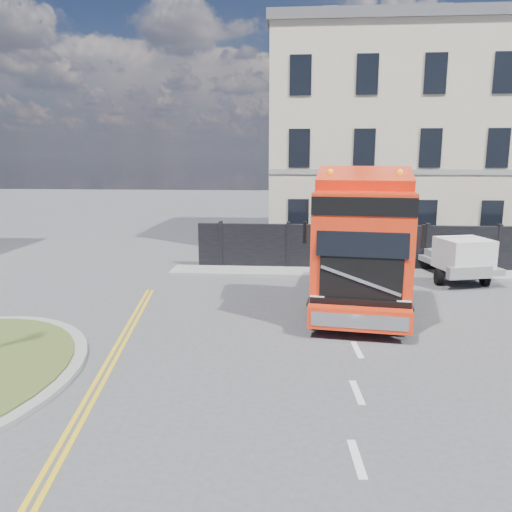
{
  "coord_description": "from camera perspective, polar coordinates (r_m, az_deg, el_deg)",
  "views": [
    {
      "loc": [
        1.29,
        -12.77,
        4.95
      ],
      "look_at": [
        0.06,
        2.82,
        1.8
      ],
      "focal_mm": 35.0,
      "sensor_mm": 36.0,
      "label": 1
    }
  ],
  "objects": [
    {
      "name": "ground",
      "position": [
        13.76,
        -1.19,
        -9.7
      ],
      "size": [
        120.0,
        120.0,
        0.0
      ],
      "primitive_type": "plane",
      "color": "#424244",
      "rests_on": "ground"
    },
    {
      "name": "hoarding_fence",
      "position": [
        22.75,
        17.8,
        0.84
      ],
      "size": [
        18.8,
        0.25,
        2.0
      ],
      "color": "black",
      "rests_on": "ground"
    },
    {
      "name": "georgian_building",
      "position": [
        29.66,
        13.98,
        12.65
      ],
      "size": [
        12.3,
        10.3,
        12.8
      ],
      "color": "beige",
      "rests_on": "ground"
    },
    {
      "name": "pavement_far",
      "position": [
        21.95,
        16.78,
        -1.98
      ],
      "size": [
        20.0,
        1.6,
        0.12
      ],
      "primitive_type": "cube",
      "color": "gray",
      "rests_on": "ground"
    },
    {
      "name": "truck",
      "position": [
        15.94,
        11.93,
        0.47
      ],
      "size": [
        3.66,
        7.73,
        4.46
      ],
      "rotation": [
        0.0,
        0.0,
        -0.12
      ],
      "color": "black",
      "rests_on": "ground"
    },
    {
      "name": "flatbed_pickup",
      "position": [
        21.33,
        22.16,
        -0.17
      ],
      "size": [
        2.86,
        4.76,
        1.84
      ],
      "rotation": [
        0.0,
        0.0,
        0.27
      ],
      "color": "slate",
      "rests_on": "ground"
    }
  ]
}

